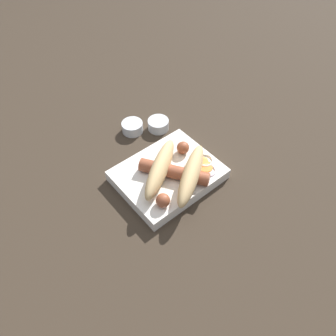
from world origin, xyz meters
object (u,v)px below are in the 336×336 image
object	(u,v)px
condiment_cup_near	(158,125)
food_tray	(168,175)
bread_roll	(175,171)
condiment_cup_far	(132,128)
sausage	(174,172)

from	to	relation	value
condiment_cup_near	food_tray	bearing A→B (deg)	58.57
food_tray	bread_roll	world-z (taller)	bread_roll
bread_roll	condiment_cup_far	size ratio (longest dim) A/B	3.73
sausage	food_tray	bearing A→B (deg)	-93.34
food_tray	sausage	distance (m)	0.04
sausage	condiment_cup_far	world-z (taller)	sausage
food_tray	condiment_cup_near	bearing A→B (deg)	-121.43
bread_roll	condiment_cup_far	xyz separation A→B (m)	(-0.04, -0.21, -0.04)
food_tray	condiment_cup_far	xyz separation A→B (m)	(-0.03, -0.19, -0.00)
bread_roll	condiment_cup_near	distance (m)	0.21
food_tray	bread_roll	bearing A→B (deg)	84.37
sausage	condiment_cup_near	world-z (taller)	sausage
bread_roll	sausage	xyz separation A→B (m)	(-0.00, -0.01, -0.01)
sausage	condiment_cup_near	size ratio (longest dim) A/B	2.92
sausage	condiment_cup_far	xyz separation A→B (m)	(-0.03, -0.21, -0.03)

